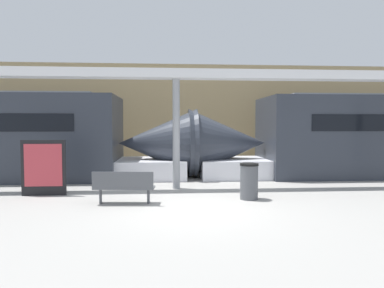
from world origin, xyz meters
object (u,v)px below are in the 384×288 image
(poster_board, at_px, (44,168))
(support_column_near, at_px, (176,134))
(trash_bin, at_px, (249,181))
(bench_near, at_px, (124,185))

(poster_board, distance_m, support_column_near, 3.97)
(trash_bin, distance_m, support_column_near, 2.84)
(bench_near, xyz_separation_m, poster_board, (-2.40, 1.28, 0.31))
(poster_board, height_order, support_column_near, support_column_near)
(trash_bin, height_order, support_column_near, support_column_near)
(trash_bin, bearing_deg, bench_near, -173.31)
(bench_near, bearing_deg, trash_bin, 11.16)
(bench_near, height_order, support_column_near, support_column_near)
(bench_near, xyz_separation_m, support_column_near, (1.38, 2.09, 1.23))
(poster_board, bearing_deg, support_column_near, 12.11)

